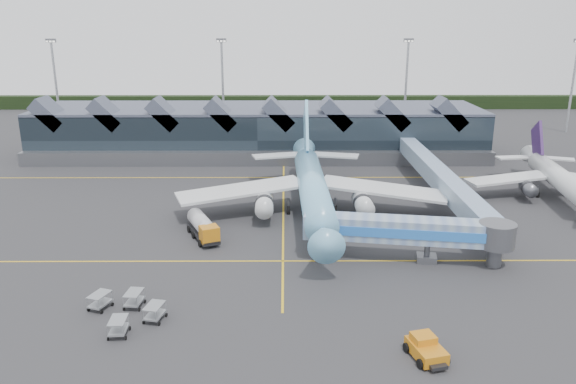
{
  "coord_description": "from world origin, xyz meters",
  "views": [
    {
      "loc": [
        0.27,
        -67.13,
        26.26
      ],
      "look_at": [
        0.64,
        2.77,
        5.0
      ],
      "focal_mm": 35.0,
      "sensor_mm": 36.0,
      "label": 1
    }
  ],
  "objects_px": {
    "main_airliner": "(312,185)",
    "jet_bridge": "(419,232)",
    "regional_jet": "(557,177)",
    "fuel_truck": "(202,225)",
    "pushback_tug": "(426,349)"
  },
  "relations": [
    {
      "from": "jet_bridge",
      "to": "pushback_tug",
      "type": "distance_m",
      "value": 19.76
    },
    {
      "from": "jet_bridge",
      "to": "pushback_tug",
      "type": "xyz_separation_m",
      "value": [
        -3.67,
        -19.22,
        -2.77
      ]
    },
    {
      "from": "fuel_truck",
      "to": "pushback_tug",
      "type": "distance_m",
      "value": 34.61
    },
    {
      "from": "main_airliner",
      "to": "jet_bridge",
      "type": "bearing_deg",
      "value": -57.44
    },
    {
      "from": "regional_jet",
      "to": "fuel_truck",
      "type": "bearing_deg",
      "value": -155.58
    },
    {
      "from": "main_airliner",
      "to": "fuel_truck",
      "type": "distance_m",
      "value": 17.37
    },
    {
      "from": "main_airliner",
      "to": "jet_bridge",
      "type": "relative_size",
      "value": 1.91
    },
    {
      "from": "fuel_truck",
      "to": "jet_bridge",
      "type": "bearing_deg",
      "value": -40.0
    },
    {
      "from": "jet_bridge",
      "to": "fuel_truck",
      "type": "height_order",
      "value": "jet_bridge"
    },
    {
      "from": "jet_bridge",
      "to": "fuel_truck",
      "type": "xyz_separation_m",
      "value": [
        -25.62,
        7.52,
        -1.95
      ]
    },
    {
      "from": "main_airliner",
      "to": "jet_bridge",
      "type": "distance_m",
      "value": 20.41
    },
    {
      "from": "main_airliner",
      "to": "fuel_truck",
      "type": "xyz_separation_m",
      "value": [
        -14.32,
        -9.47,
        -2.59
      ]
    },
    {
      "from": "regional_jet",
      "to": "jet_bridge",
      "type": "height_order",
      "value": "regional_jet"
    },
    {
      "from": "regional_jet",
      "to": "fuel_truck",
      "type": "xyz_separation_m",
      "value": [
        -52.57,
        -16.81,
        -1.7
      ]
    },
    {
      "from": "main_airliner",
      "to": "jet_bridge",
      "type": "xyz_separation_m",
      "value": [
        11.3,
        -16.99,
        -0.65
      ]
    }
  ]
}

